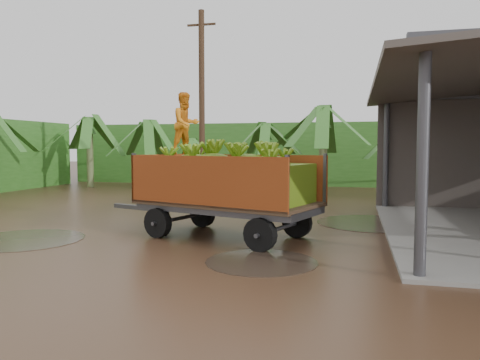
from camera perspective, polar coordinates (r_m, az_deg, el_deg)
name	(u,v)px	position (r m, az deg, el deg)	size (l,w,h in m)	color
ground	(195,229)	(12.87, -5.52, -5.98)	(100.00, 100.00, 0.00)	black
hedge_north	(250,154)	(28.64, 1.28, 3.22)	(22.00, 3.00, 3.60)	#2D661E
banana_trailer	(226,183)	(11.50, -1.70, -0.41)	(6.16, 3.40, 3.66)	#C9521C
man_blue	(161,192)	(13.42, -9.56, -1.44)	(0.70, 0.46, 1.93)	#697CC0
utility_pole	(202,105)	(19.61, -4.68, 9.09)	(1.20, 0.24, 7.79)	#47301E
banana_plants	(117,156)	(20.85, -14.79, 2.91)	(24.85, 19.80, 4.27)	#2D661E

